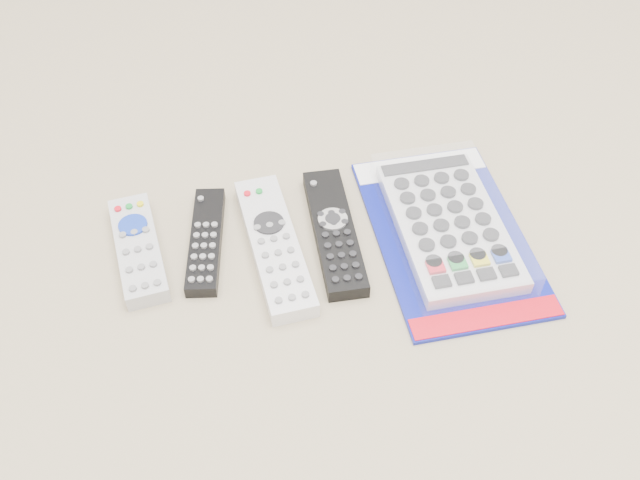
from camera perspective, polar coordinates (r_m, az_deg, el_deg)
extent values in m
plane|color=gray|center=(0.92, -0.79, 0.46)|extent=(5.00, 5.00, 0.00)
cube|color=#A5A5A8|center=(0.91, -14.34, -0.70)|extent=(0.07, 0.17, 0.02)
cylinder|color=#1532A4|center=(0.93, -14.75, 1.18)|extent=(0.04, 0.04, 0.00)
cube|color=black|center=(0.91, -9.11, -0.02)|extent=(0.07, 0.17, 0.02)
cube|color=silver|center=(0.89, -3.69, -0.41)|extent=(0.07, 0.23, 0.02)
cylinder|color=black|center=(0.90, -4.11, 1.38)|extent=(0.04, 0.04, 0.00)
cube|color=black|center=(0.91, 1.13, 0.72)|extent=(0.06, 0.21, 0.02)
cylinder|color=silver|center=(0.91, 1.03, 1.69)|extent=(0.04, 0.04, 0.00)
cube|color=navy|center=(0.93, 10.24, 0.44)|extent=(0.19, 0.30, 0.01)
cube|color=white|center=(1.01, 7.96, 5.87)|extent=(0.18, 0.04, 0.00)
cube|color=red|center=(0.85, 13.18, -6.03)|extent=(0.18, 0.03, 0.00)
cube|color=silver|center=(0.92, 10.25, 1.15)|extent=(0.13, 0.24, 0.02)
cube|color=white|center=(0.92, 10.32, 1.50)|extent=(0.14, 0.25, 0.04)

